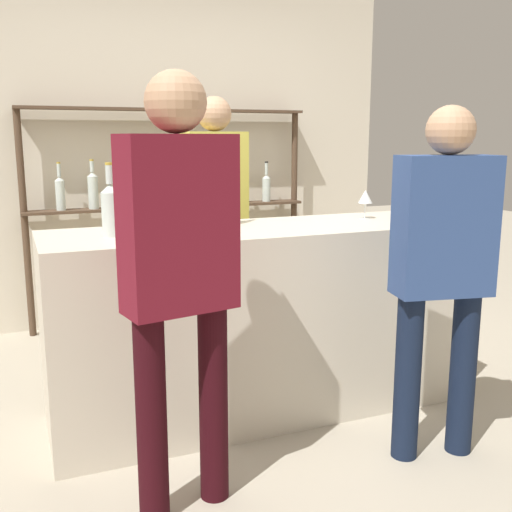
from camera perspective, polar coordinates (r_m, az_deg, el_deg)
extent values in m
plane|color=#B2A893|center=(3.34, 0.00, -14.27)|extent=(16.00, 16.00, 0.00)
cube|color=beige|center=(3.16, 0.00, -6.16)|extent=(2.12, 0.66, 0.99)
cube|color=beige|center=(4.86, -8.84, 10.65)|extent=(3.72, 0.12, 2.80)
cylinder|color=#4C3828|center=(4.58, -21.16, 2.79)|extent=(0.05, 0.05, 1.65)
cylinder|color=#4C3828|center=(5.09, 3.63, 4.30)|extent=(0.05, 0.05, 1.65)
cube|color=#4C3828|center=(4.69, -8.40, 13.60)|extent=(2.18, 0.18, 0.02)
cube|color=#4C3828|center=(4.71, -8.14, 4.66)|extent=(2.18, 0.18, 0.02)
cylinder|color=silver|center=(4.57, -18.13, 5.49)|extent=(0.07, 0.07, 0.21)
cone|color=silver|center=(4.56, -18.23, 7.01)|extent=(0.07, 0.07, 0.03)
cylinder|color=silver|center=(4.56, -18.27, 7.77)|extent=(0.03, 0.03, 0.09)
cylinder|color=gold|center=(4.56, -18.31, 8.43)|extent=(0.03, 0.03, 0.01)
cylinder|color=silver|center=(4.59, -15.25, 5.83)|extent=(0.07, 0.07, 0.24)
cone|color=silver|center=(4.58, -15.34, 7.52)|extent=(0.07, 0.07, 0.03)
cylinder|color=silver|center=(4.58, -15.37, 8.23)|extent=(0.03, 0.03, 0.08)
cylinder|color=gold|center=(4.58, -15.40, 8.80)|extent=(0.03, 0.03, 0.01)
cylinder|color=silver|center=(4.63, -12.38, 5.96)|extent=(0.08, 0.08, 0.23)
cone|color=silver|center=(4.62, -12.45, 7.60)|extent=(0.08, 0.08, 0.04)
cylinder|color=silver|center=(4.61, -12.49, 8.43)|extent=(0.03, 0.03, 0.10)
cylinder|color=maroon|center=(4.61, -12.52, 9.12)|extent=(0.03, 0.03, 0.01)
cylinder|color=brown|center=(4.67, -9.57, 6.02)|extent=(0.07, 0.07, 0.22)
cone|color=brown|center=(4.66, -9.62, 7.54)|extent=(0.07, 0.07, 0.03)
cylinder|color=brown|center=(4.66, -9.64, 8.34)|extent=(0.03, 0.03, 0.10)
cylinder|color=maroon|center=(4.66, -9.67, 9.02)|extent=(0.03, 0.03, 0.01)
cylinder|color=#0F1956|center=(4.73, -6.81, 5.99)|extent=(0.08, 0.08, 0.19)
cone|color=#0F1956|center=(4.72, -6.84, 7.33)|extent=(0.08, 0.08, 0.04)
cylinder|color=#0F1956|center=(4.72, -6.86, 8.05)|extent=(0.03, 0.03, 0.08)
cylinder|color=maroon|center=(4.72, -6.87, 8.63)|extent=(0.03, 0.03, 0.01)
cylinder|color=brown|center=(4.80, -4.13, 6.35)|extent=(0.07, 0.07, 0.23)
cone|color=brown|center=(4.79, -4.16, 7.91)|extent=(0.07, 0.07, 0.03)
cylinder|color=brown|center=(4.78, -4.17, 8.65)|extent=(0.03, 0.03, 0.09)
cylinder|color=black|center=(4.78, -4.17, 9.26)|extent=(0.03, 0.03, 0.01)
cylinder|color=brown|center=(4.88, -1.53, 6.22)|extent=(0.06, 0.06, 0.19)
cone|color=brown|center=(4.87, -1.53, 7.49)|extent=(0.06, 0.06, 0.03)
cylinder|color=brown|center=(4.86, -1.54, 8.09)|extent=(0.02, 0.02, 0.07)
cylinder|color=#232328|center=(4.86, -1.54, 8.59)|extent=(0.03, 0.03, 0.01)
cylinder|color=silver|center=(4.96, 0.99, 6.32)|extent=(0.07, 0.07, 0.19)
cone|color=silver|center=(4.95, 1.00, 7.58)|extent=(0.07, 0.07, 0.03)
cylinder|color=silver|center=(4.95, 1.00, 8.31)|extent=(0.03, 0.03, 0.10)
cylinder|color=black|center=(4.95, 1.00, 8.93)|extent=(0.03, 0.03, 0.01)
cylinder|color=silver|center=(2.84, -13.63, 3.86)|extent=(0.09, 0.09, 0.20)
cone|color=silver|center=(2.83, -13.74, 6.29)|extent=(0.09, 0.09, 0.04)
cylinder|color=silver|center=(2.83, -13.80, 7.55)|extent=(0.03, 0.03, 0.09)
cylinder|color=gold|center=(2.82, -13.84, 8.54)|extent=(0.03, 0.03, 0.01)
cylinder|color=black|center=(3.14, -5.94, 4.75)|extent=(0.08, 0.08, 0.20)
cone|color=black|center=(3.13, -5.99, 6.88)|extent=(0.08, 0.08, 0.03)
cylinder|color=black|center=(3.12, -6.01, 7.93)|extent=(0.03, 0.03, 0.08)
cylinder|color=gold|center=(3.12, -6.03, 8.77)|extent=(0.03, 0.03, 0.01)
cylinder|color=silver|center=(2.77, -4.93, 3.84)|extent=(0.08, 0.08, 0.19)
cone|color=silver|center=(2.75, -4.97, 6.19)|extent=(0.08, 0.08, 0.03)
cylinder|color=silver|center=(2.75, -4.99, 7.41)|extent=(0.03, 0.03, 0.08)
cylinder|color=maroon|center=(2.75, -5.01, 8.41)|extent=(0.03, 0.03, 0.01)
cylinder|color=black|center=(3.15, -2.64, 4.90)|extent=(0.07, 0.07, 0.21)
cone|color=black|center=(3.14, -2.66, 7.09)|extent=(0.07, 0.07, 0.03)
cylinder|color=black|center=(3.13, -2.67, 8.18)|extent=(0.03, 0.03, 0.09)
cylinder|color=#232328|center=(3.13, -2.68, 9.09)|extent=(0.03, 0.03, 0.01)
cylinder|color=silver|center=(3.44, 10.30, 3.57)|extent=(0.06, 0.06, 0.00)
cylinder|color=silver|center=(3.44, 10.33, 4.29)|extent=(0.01, 0.01, 0.08)
cone|color=silver|center=(3.43, 10.37, 5.60)|extent=(0.08, 0.08, 0.07)
cylinder|color=silver|center=(3.07, -8.93, 4.06)|extent=(0.13, 0.13, 0.15)
sphere|color=tan|center=(3.10, -9.27, 3.77)|extent=(0.02, 0.02, 0.02)
sphere|color=tan|center=(3.08, -8.20, 3.35)|extent=(0.02, 0.02, 0.02)
sphere|color=tan|center=(3.05, -8.72, 3.42)|extent=(0.02, 0.02, 0.02)
sphere|color=tan|center=(3.04, -8.23, 3.98)|extent=(0.02, 0.02, 0.02)
sphere|color=tan|center=(3.11, -9.57, 3.79)|extent=(0.02, 0.02, 0.02)
sphere|color=tan|center=(3.05, -9.46, 3.23)|extent=(0.02, 0.02, 0.02)
sphere|color=tan|center=(3.12, -8.40, 3.22)|extent=(0.02, 0.02, 0.02)
cylinder|color=#121C33|center=(2.94, 19.09, -10.52)|extent=(0.12, 0.12, 0.76)
cylinder|color=#121C33|center=(2.82, 14.24, -11.17)|extent=(0.12, 0.12, 0.76)
cube|color=navy|center=(2.70, 17.53, 2.73)|extent=(0.45, 0.27, 0.60)
sphere|color=tan|center=(2.67, 18.05, 11.33)|extent=(0.21, 0.21, 0.21)
cylinder|color=black|center=(2.45, -4.08, -13.80)|extent=(0.12, 0.12, 0.81)
cylinder|color=black|center=(2.34, -9.92, -15.14)|extent=(0.12, 0.12, 0.81)
cube|color=maroon|center=(2.18, -7.38, 3.00)|extent=(0.44, 0.26, 0.64)
sphere|color=tan|center=(2.16, -7.67, 14.37)|extent=(0.22, 0.22, 0.22)
cylinder|color=brown|center=(4.02, -5.48, -3.61)|extent=(0.11, 0.11, 0.82)
cylinder|color=brown|center=(4.12, -2.11, -3.20)|extent=(0.11, 0.11, 0.82)
cube|color=#D1C64C|center=(3.95, -3.91, 7.00)|extent=(0.42, 0.22, 0.65)
sphere|color=tan|center=(3.94, -4.00, 13.36)|extent=(0.22, 0.22, 0.22)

